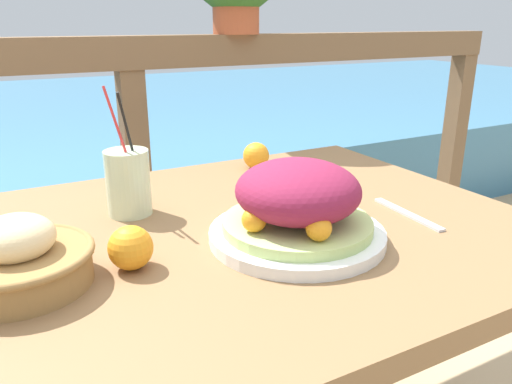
{
  "coord_description": "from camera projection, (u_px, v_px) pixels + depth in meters",
  "views": [
    {
      "loc": [
        -0.37,
        -0.75,
        1.08
      ],
      "look_at": [
        0.04,
        -0.0,
        0.79
      ],
      "focal_mm": 35.0,
      "sensor_mm": 36.0,
      "label": 1
    }
  ],
  "objects": [
    {
      "name": "orange_near_basket",
      "position": [
        131.0,
        248.0,
        0.74
      ],
      "size": [
        0.07,
        0.07,
        0.07
      ],
      "color": "orange",
      "rests_on": "patio_table"
    },
    {
      "name": "patio_table",
      "position": [
        239.0,
        275.0,
        0.94
      ],
      "size": [
        1.07,
        0.83,
        0.73
      ],
      "color": "olive",
      "rests_on": "ground_plane"
    },
    {
      "name": "drink_glass",
      "position": [
        128.0,
        182.0,
        0.94
      ],
      "size": [
        0.08,
        0.08,
        0.25
      ],
      "color": "beige",
      "rests_on": "patio_table"
    },
    {
      "name": "sea_backdrop",
      "position": [
        49.0,
        140.0,
        3.71
      ],
      "size": [
        12.0,
        4.0,
        0.48
      ],
      "color": "teal",
      "rests_on": "ground_plane"
    },
    {
      "name": "orange_near_glass",
      "position": [
        256.0,
        156.0,
        1.25
      ],
      "size": [
        0.07,
        0.07,
        0.07
      ],
      "color": "orange",
      "rests_on": "patio_table"
    },
    {
      "name": "salad_plate",
      "position": [
        298.0,
        207.0,
        0.83
      ],
      "size": [
        0.3,
        0.3,
        0.14
      ],
      "color": "white",
      "rests_on": "patio_table"
    },
    {
      "name": "bread_basket",
      "position": [
        19.0,
        260.0,
        0.69
      ],
      "size": [
        0.2,
        0.2,
        0.1
      ],
      "color": "olive",
      "rests_on": "patio_table"
    },
    {
      "name": "railing_fence",
      "position": [
        134.0,
        129.0,
        1.45
      ],
      "size": [
        2.8,
        0.08,
        1.04
      ],
      "color": "brown",
      "rests_on": "ground_plane"
    },
    {
      "name": "knife",
      "position": [
        407.0,
        214.0,
        0.96
      ],
      "size": [
        0.03,
        0.18,
        0.0
      ],
      "color": "silver",
      "rests_on": "patio_table"
    }
  ]
}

